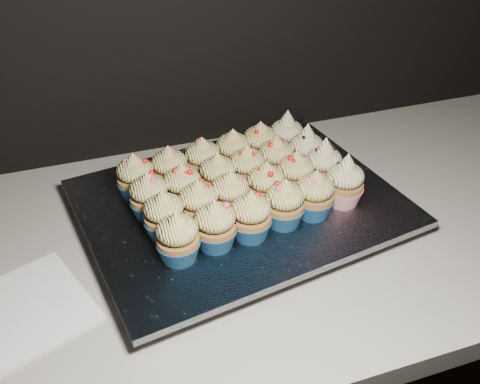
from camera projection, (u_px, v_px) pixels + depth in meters
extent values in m
cube|color=beige|center=(164.00, 255.00, 0.86)|extent=(2.44, 0.64, 0.04)
cube|color=white|center=(22.00, 311.00, 0.74)|extent=(0.22, 0.22, 0.00)
cube|color=black|center=(240.00, 211.00, 0.91)|extent=(0.52, 0.42, 0.02)
cube|color=silver|center=(240.00, 203.00, 0.90)|extent=(0.56, 0.47, 0.01)
cone|color=navy|center=(179.00, 250.00, 0.77)|extent=(0.06, 0.06, 0.03)
ellipsoid|color=#E8D175|center=(177.00, 230.00, 0.75)|extent=(0.06, 0.06, 0.04)
cone|color=#E8D175|center=(176.00, 217.00, 0.73)|extent=(0.03, 0.03, 0.02)
cone|color=navy|center=(216.00, 238.00, 0.79)|extent=(0.06, 0.06, 0.03)
ellipsoid|color=#E8D175|center=(215.00, 218.00, 0.77)|extent=(0.06, 0.06, 0.04)
cone|color=#E8D175|center=(215.00, 205.00, 0.76)|extent=(0.03, 0.03, 0.02)
cone|color=navy|center=(251.00, 228.00, 0.81)|extent=(0.06, 0.06, 0.03)
ellipsoid|color=#E8D175|center=(251.00, 208.00, 0.79)|extent=(0.06, 0.06, 0.04)
cone|color=#E8D175|center=(251.00, 196.00, 0.77)|extent=(0.03, 0.03, 0.02)
cone|color=navy|center=(284.00, 216.00, 0.83)|extent=(0.06, 0.06, 0.03)
ellipsoid|color=#E8D175|center=(285.00, 196.00, 0.81)|extent=(0.06, 0.06, 0.04)
cone|color=#E8D175|center=(286.00, 184.00, 0.80)|extent=(0.03, 0.03, 0.02)
cone|color=navy|center=(313.00, 207.00, 0.85)|extent=(0.06, 0.06, 0.03)
ellipsoid|color=#E8D175|center=(315.00, 187.00, 0.83)|extent=(0.06, 0.06, 0.04)
cone|color=#E8D175|center=(316.00, 175.00, 0.82)|extent=(0.03, 0.03, 0.02)
cone|color=red|center=(343.00, 195.00, 0.88)|extent=(0.06, 0.06, 0.03)
ellipsoid|color=beige|center=(346.00, 176.00, 0.86)|extent=(0.06, 0.06, 0.04)
cone|color=beige|center=(348.00, 161.00, 0.84)|extent=(0.03, 0.03, 0.03)
cone|color=navy|center=(166.00, 228.00, 0.81)|extent=(0.06, 0.06, 0.03)
ellipsoid|color=#E8D175|center=(164.00, 208.00, 0.79)|extent=(0.06, 0.06, 0.04)
cone|color=#E8D175|center=(162.00, 195.00, 0.77)|extent=(0.03, 0.03, 0.02)
cone|color=navy|center=(199.00, 216.00, 0.83)|extent=(0.06, 0.06, 0.03)
ellipsoid|color=#E8D175|center=(198.00, 197.00, 0.81)|extent=(0.06, 0.06, 0.04)
cone|color=#E8D175|center=(198.00, 184.00, 0.80)|extent=(0.03, 0.03, 0.02)
cone|color=navy|center=(230.00, 206.00, 0.85)|extent=(0.06, 0.06, 0.03)
ellipsoid|color=#E8D175|center=(230.00, 187.00, 0.83)|extent=(0.06, 0.06, 0.04)
cone|color=#E8D175|center=(230.00, 175.00, 0.82)|extent=(0.03, 0.03, 0.02)
cone|color=navy|center=(265.00, 197.00, 0.87)|extent=(0.06, 0.06, 0.03)
ellipsoid|color=#E8D175|center=(266.00, 178.00, 0.85)|extent=(0.06, 0.06, 0.04)
cone|color=#E8D175|center=(266.00, 166.00, 0.84)|extent=(0.03, 0.03, 0.02)
cone|color=navy|center=(295.00, 186.00, 0.90)|extent=(0.06, 0.06, 0.03)
ellipsoid|color=#E8D175|center=(296.00, 167.00, 0.88)|extent=(0.06, 0.06, 0.04)
cone|color=#E8D175|center=(297.00, 155.00, 0.86)|extent=(0.03, 0.03, 0.02)
cone|color=red|center=(322.00, 178.00, 0.92)|extent=(0.06, 0.06, 0.03)
ellipsoid|color=beige|center=(324.00, 159.00, 0.90)|extent=(0.06, 0.06, 0.04)
cone|color=beige|center=(326.00, 145.00, 0.88)|extent=(0.03, 0.03, 0.03)
cone|color=navy|center=(151.00, 208.00, 0.85)|extent=(0.06, 0.06, 0.03)
ellipsoid|color=#E8D175|center=(148.00, 189.00, 0.83)|extent=(0.06, 0.06, 0.04)
cone|color=#E8D175|center=(147.00, 176.00, 0.81)|extent=(0.03, 0.03, 0.02)
cone|color=navy|center=(184.00, 199.00, 0.87)|extent=(0.06, 0.06, 0.03)
ellipsoid|color=#E8D175|center=(182.00, 180.00, 0.85)|extent=(0.06, 0.06, 0.04)
cone|color=#E8D175|center=(181.00, 168.00, 0.83)|extent=(0.03, 0.03, 0.02)
cone|color=navy|center=(218.00, 188.00, 0.90)|extent=(0.06, 0.06, 0.03)
ellipsoid|color=#E8D175|center=(218.00, 169.00, 0.87)|extent=(0.06, 0.06, 0.04)
cone|color=#E8D175|center=(217.00, 157.00, 0.86)|extent=(0.03, 0.03, 0.02)
cone|color=navy|center=(247.00, 180.00, 0.91)|extent=(0.06, 0.06, 0.03)
ellipsoid|color=#E8D175|center=(247.00, 161.00, 0.89)|extent=(0.06, 0.06, 0.04)
cone|color=#E8D175|center=(247.00, 149.00, 0.88)|extent=(0.03, 0.03, 0.02)
cone|color=navy|center=(275.00, 170.00, 0.94)|extent=(0.06, 0.06, 0.03)
ellipsoid|color=#E8D175|center=(276.00, 152.00, 0.92)|extent=(0.06, 0.06, 0.04)
cone|color=#E8D175|center=(276.00, 140.00, 0.90)|extent=(0.03, 0.03, 0.02)
cone|color=red|center=(305.00, 163.00, 0.96)|extent=(0.06, 0.06, 0.03)
ellipsoid|color=beige|center=(306.00, 145.00, 0.94)|extent=(0.06, 0.06, 0.04)
cone|color=beige|center=(308.00, 131.00, 0.92)|extent=(0.03, 0.03, 0.03)
cone|color=navy|center=(137.00, 189.00, 0.89)|extent=(0.06, 0.06, 0.03)
ellipsoid|color=#E8D175|center=(135.00, 170.00, 0.87)|extent=(0.06, 0.06, 0.04)
cone|color=#E8D175|center=(133.00, 158.00, 0.86)|extent=(0.03, 0.03, 0.02)
cone|color=navy|center=(171.00, 181.00, 0.91)|extent=(0.06, 0.06, 0.03)
ellipsoid|color=#E8D175|center=(169.00, 162.00, 0.89)|extent=(0.06, 0.06, 0.04)
cone|color=#E8D175|center=(168.00, 150.00, 0.88)|extent=(0.03, 0.03, 0.02)
cone|color=navy|center=(203.00, 172.00, 0.94)|extent=(0.06, 0.06, 0.03)
ellipsoid|color=#E8D175|center=(203.00, 153.00, 0.91)|extent=(0.06, 0.06, 0.04)
cone|color=#E8D175|center=(202.00, 141.00, 0.90)|extent=(0.03, 0.03, 0.02)
cone|color=navy|center=(233.00, 163.00, 0.96)|extent=(0.06, 0.06, 0.03)
ellipsoid|color=#E8D175|center=(233.00, 145.00, 0.94)|extent=(0.06, 0.06, 0.04)
cone|color=#E8D175|center=(233.00, 133.00, 0.92)|extent=(0.03, 0.03, 0.02)
cone|color=navy|center=(260.00, 155.00, 0.98)|extent=(0.06, 0.06, 0.03)
ellipsoid|color=#E8D175|center=(260.00, 137.00, 0.96)|extent=(0.06, 0.06, 0.04)
cone|color=#E8D175|center=(261.00, 126.00, 0.95)|extent=(0.03, 0.03, 0.02)
cone|color=red|center=(286.00, 148.00, 1.00)|extent=(0.06, 0.06, 0.03)
ellipsoid|color=beige|center=(287.00, 130.00, 0.98)|extent=(0.06, 0.06, 0.04)
cone|color=beige|center=(288.00, 117.00, 0.96)|extent=(0.03, 0.03, 0.03)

